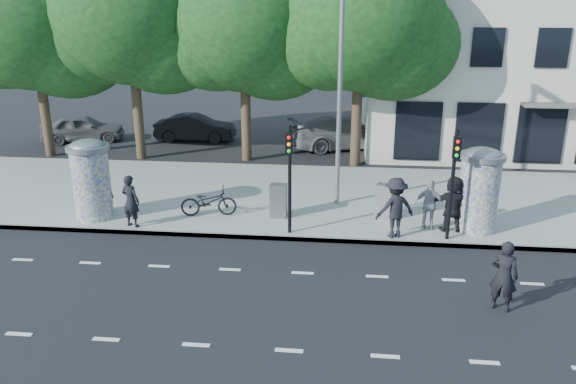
# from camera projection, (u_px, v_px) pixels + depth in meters

# --- Properties ---
(ground) EXTENTS (120.00, 120.00, 0.00)m
(ground) POSITION_uv_depth(u_px,v_px,m) (298.00, 299.00, 13.86)
(ground) COLOR black
(ground) RESTS_ON ground
(sidewalk) EXTENTS (40.00, 8.00, 0.15)m
(sidewalk) POSITION_uv_depth(u_px,v_px,m) (315.00, 197.00, 20.91)
(sidewalk) COLOR gray
(sidewalk) RESTS_ON ground
(curb) EXTENTS (40.00, 0.10, 0.16)m
(curb) POSITION_uv_depth(u_px,v_px,m) (308.00, 239.00, 17.19)
(curb) COLOR slate
(curb) RESTS_ON ground
(lane_dash_near) EXTENTS (32.00, 0.12, 0.01)m
(lane_dash_near) POSITION_uv_depth(u_px,v_px,m) (289.00, 351.00, 11.79)
(lane_dash_near) COLOR silver
(lane_dash_near) RESTS_ON ground
(lane_dash_far) EXTENTS (32.00, 0.12, 0.01)m
(lane_dash_far) POSITION_uv_depth(u_px,v_px,m) (303.00, 273.00, 15.18)
(lane_dash_far) COLOR silver
(lane_dash_far) RESTS_ON ground
(ad_column_left) EXTENTS (1.36, 1.36, 2.65)m
(ad_column_left) POSITION_uv_depth(u_px,v_px,m) (91.00, 177.00, 18.32)
(ad_column_left) COLOR beige
(ad_column_left) RESTS_ON sidewalk
(ad_column_right) EXTENTS (1.36, 1.36, 2.65)m
(ad_column_right) POSITION_uv_depth(u_px,v_px,m) (479.00, 188.00, 17.29)
(ad_column_right) COLOR beige
(ad_column_right) RESTS_ON sidewalk
(traffic_pole_near) EXTENTS (0.22, 0.31, 3.40)m
(traffic_pole_near) POSITION_uv_depth(u_px,v_px,m) (290.00, 169.00, 16.79)
(traffic_pole_near) COLOR black
(traffic_pole_near) RESTS_ON sidewalk
(traffic_pole_far) EXTENTS (0.22, 0.31, 3.40)m
(traffic_pole_far) POSITION_uv_depth(u_px,v_px,m) (453.00, 174.00, 16.32)
(traffic_pole_far) COLOR black
(traffic_pole_far) RESTS_ON sidewalk
(street_lamp) EXTENTS (0.25, 0.93, 8.00)m
(street_lamp) POSITION_uv_depth(u_px,v_px,m) (340.00, 72.00, 18.51)
(street_lamp) COLOR slate
(street_lamp) RESTS_ON sidewalk
(tree_far_left) EXTENTS (7.20, 7.20, 9.26)m
(tree_far_left) POSITION_uv_depth(u_px,v_px,m) (32.00, 21.00, 24.95)
(tree_far_left) COLOR #38281C
(tree_far_left) RESTS_ON ground
(tree_mid_left) EXTENTS (7.20, 7.20, 9.57)m
(tree_mid_left) POSITION_uv_depth(u_px,v_px,m) (129.00, 14.00, 24.41)
(tree_mid_left) COLOR #38281C
(tree_mid_left) RESTS_ON ground
(tree_near_left) EXTENTS (6.80, 6.80, 8.97)m
(tree_near_left) POSITION_uv_depth(u_px,v_px,m) (244.00, 25.00, 24.24)
(tree_near_left) COLOR #38281C
(tree_near_left) RESTS_ON ground
(tree_center) EXTENTS (7.00, 7.00, 9.30)m
(tree_center) POSITION_uv_depth(u_px,v_px,m) (360.00, 19.00, 23.30)
(tree_center) COLOR #38281C
(tree_center) RESTS_ON ground
(building) EXTENTS (20.30, 15.85, 12.00)m
(building) POSITION_uv_depth(u_px,v_px,m) (557.00, 22.00, 29.62)
(building) COLOR beige
(building) RESTS_ON ground
(ped_a) EXTENTS (1.10, 0.93, 1.92)m
(ped_a) POSITION_uv_depth(u_px,v_px,m) (98.00, 190.00, 18.37)
(ped_a) COLOR black
(ped_a) RESTS_ON sidewalk
(ped_b) EXTENTS (0.72, 0.58, 1.70)m
(ped_b) POSITION_uv_depth(u_px,v_px,m) (131.00, 201.00, 17.73)
(ped_b) COLOR black
(ped_b) RESTS_ON sidewalk
(ped_d) EXTENTS (1.38, 1.07, 1.88)m
(ped_d) POSITION_uv_depth(u_px,v_px,m) (395.00, 208.00, 16.90)
(ped_d) COLOR black
(ped_d) RESTS_ON sidewalk
(ped_e) EXTENTS (1.05, 0.74, 1.63)m
(ped_e) POSITION_uv_depth(u_px,v_px,m) (430.00, 205.00, 17.49)
(ped_e) COLOR #A5A5A8
(ped_e) RESTS_ON sidewalk
(ped_f) EXTENTS (1.67, 0.64, 1.79)m
(ped_f) POSITION_uv_depth(u_px,v_px,m) (453.00, 204.00, 17.36)
(ped_f) COLOR black
(ped_f) RESTS_ON sidewalk
(man_road) EXTENTS (0.76, 0.65, 1.76)m
(man_road) POSITION_uv_depth(u_px,v_px,m) (504.00, 276.00, 13.12)
(man_road) COLOR black
(man_road) RESTS_ON ground
(bicycle) EXTENTS (0.97, 1.94, 0.98)m
(bicycle) POSITION_uv_depth(u_px,v_px,m) (209.00, 202.00, 18.75)
(bicycle) COLOR black
(bicycle) RESTS_ON sidewalk
(cabinet_left) EXTENTS (0.56, 0.42, 1.13)m
(cabinet_left) POSITION_uv_depth(u_px,v_px,m) (279.00, 201.00, 18.62)
(cabinet_left) COLOR slate
(cabinet_left) RESTS_ON sidewalk
(cabinet_right) EXTENTS (0.67, 0.58, 1.16)m
(cabinet_right) POSITION_uv_depth(u_px,v_px,m) (385.00, 201.00, 18.49)
(cabinet_right) COLOR gray
(cabinet_right) RESTS_ON sidewalk
(car_left) EXTENTS (2.83, 4.45, 1.41)m
(car_left) POSITION_uv_depth(u_px,v_px,m) (83.00, 128.00, 29.49)
(car_left) COLOR #52545A
(car_left) RESTS_ON ground
(car_mid) EXTENTS (1.53, 4.19, 1.37)m
(car_mid) POSITION_uv_depth(u_px,v_px,m) (195.00, 128.00, 29.69)
(car_mid) COLOR black
(car_mid) RESTS_ON ground
(car_right) EXTENTS (4.11, 5.86, 1.58)m
(car_right) POSITION_uv_depth(u_px,v_px,m) (344.00, 133.00, 28.10)
(car_right) COLOR slate
(car_right) RESTS_ON ground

